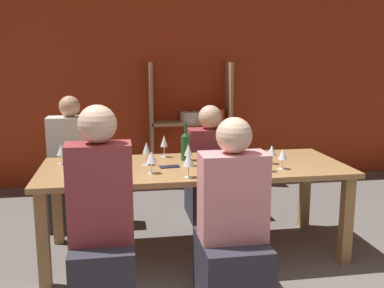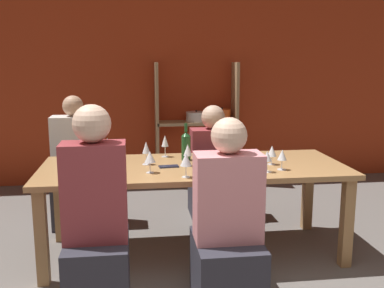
{
  "view_description": "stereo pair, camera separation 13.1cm",
  "coord_description": "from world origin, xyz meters",
  "px_view_note": "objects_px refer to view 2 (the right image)",
  "views": [
    {
      "loc": [
        -0.64,
        -1.76,
        1.55
      ],
      "look_at": [
        -0.05,
        1.71,
        0.88
      ],
      "focal_mm": 42.0,
      "sensor_mm": 36.0,
      "label": 1
    },
    {
      "loc": [
        -0.51,
        -1.78,
        1.55
      ],
      "look_at": [
        -0.05,
        1.71,
        0.88
      ],
      "focal_mm": 42.0,
      "sensor_mm": 36.0,
      "label": 2
    }
  ],
  "objects_px": {
    "wine_glass_red_a": "(107,143)",
    "wine_glass_white_b": "(188,151)",
    "wine_glass_red_b": "(248,160)",
    "wine_glass_empty_d": "(282,156)",
    "wine_glass_empty_c": "(63,149)",
    "wine_glass_red_d": "(146,149)",
    "wine_bottle_green": "(186,145)",
    "person_far_a": "(77,178)",
    "wine_glass_empty_a": "(272,151)",
    "cell_phone": "(169,166)",
    "wine_glass_red_c": "(68,145)",
    "mixing_bowl": "(91,165)",
    "wine_glass_empty_b": "(165,141)",
    "person_near_b": "(97,239)",
    "wine_glass_empty_e": "(150,157)",
    "shelf_unit": "(197,136)",
    "wine_glass_white_c": "(267,157)",
    "dining_table": "(194,175)",
    "wine_glass_white_a": "(186,160)",
    "person_far_b": "(213,177)",
    "person_near_a": "(227,237)"
  },
  "relations": [
    {
      "from": "wine_bottle_green",
      "to": "wine_glass_red_b",
      "type": "relative_size",
      "value": 1.94
    },
    {
      "from": "wine_glass_red_a",
      "to": "wine_glass_empty_b",
      "type": "bearing_deg",
      "value": -4.9
    },
    {
      "from": "shelf_unit",
      "to": "wine_glass_red_c",
      "type": "xyz_separation_m",
      "value": [
        -1.31,
        -1.71,
        0.25
      ]
    },
    {
      "from": "wine_bottle_green",
      "to": "wine_glass_red_d",
      "type": "relative_size",
      "value": 1.67
    },
    {
      "from": "dining_table",
      "to": "wine_glass_red_a",
      "type": "height_order",
      "value": "wine_glass_red_a"
    },
    {
      "from": "person_near_a",
      "to": "person_far_b",
      "type": "height_order",
      "value": "person_near_a"
    },
    {
      "from": "wine_glass_red_c",
      "to": "wine_glass_empty_a",
      "type": "bearing_deg",
      "value": -13.04
    },
    {
      "from": "wine_glass_white_b",
      "to": "wine_glass_empty_e",
      "type": "bearing_deg",
      "value": -148.81
    },
    {
      "from": "cell_phone",
      "to": "person_near_b",
      "type": "relative_size",
      "value": 0.12
    },
    {
      "from": "wine_glass_white_c",
      "to": "wine_glass_empty_d",
      "type": "bearing_deg",
      "value": 21.36
    },
    {
      "from": "wine_glass_empty_b",
      "to": "person_near_b",
      "type": "xyz_separation_m",
      "value": [
        -0.5,
        -1.13,
        -0.37
      ]
    },
    {
      "from": "wine_glass_red_c",
      "to": "wine_glass_empty_d",
      "type": "xyz_separation_m",
      "value": [
        1.63,
        -0.55,
        -0.02
      ]
    },
    {
      "from": "wine_glass_empty_d",
      "to": "wine_bottle_green",
      "type": "bearing_deg",
      "value": 148.26
    },
    {
      "from": "wine_glass_white_a",
      "to": "cell_phone",
      "type": "bearing_deg",
      "value": 107.07
    },
    {
      "from": "person_near_a",
      "to": "person_far_b",
      "type": "xyz_separation_m",
      "value": [
        0.19,
        1.59,
        -0.04
      ]
    },
    {
      "from": "wine_glass_red_a",
      "to": "person_near_b",
      "type": "xyz_separation_m",
      "value": [
        -0.01,
        -1.17,
        -0.36
      ]
    },
    {
      "from": "wine_bottle_green",
      "to": "person_far_b",
      "type": "xyz_separation_m",
      "value": [
        0.34,
        0.63,
        -0.45
      ]
    },
    {
      "from": "wine_glass_red_a",
      "to": "wine_glass_white_b",
      "type": "xyz_separation_m",
      "value": [
        0.63,
        -0.39,
        -0.0
      ]
    },
    {
      "from": "dining_table",
      "to": "wine_glass_white_a",
      "type": "relative_size",
      "value": 13.62
    },
    {
      "from": "person_near_b",
      "to": "person_far_b",
      "type": "relative_size",
      "value": 1.17
    },
    {
      "from": "wine_bottle_green",
      "to": "wine_glass_empty_a",
      "type": "distance_m",
      "value": 0.69
    },
    {
      "from": "wine_glass_red_b",
      "to": "person_far_a",
      "type": "bearing_deg",
      "value": 138.83
    },
    {
      "from": "shelf_unit",
      "to": "wine_glass_red_d",
      "type": "bearing_deg",
      "value": -109.29
    },
    {
      "from": "wine_glass_red_c",
      "to": "wine_glass_red_d",
      "type": "distance_m",
      "value": 0.68
    },
    {
      "from": "wine_glass_white_a",
      "to": "person_far_a",
      "type": "relative_size",
      "value": 0.14
    },
    {
      "from": "shelf_unit",
      "to": "person_far_b",
      "type": "xyz_separation_m",
      "value": [
        -0.02,
        -1.21,
        -0.2
      ]
    },
    {
      "from": "shelf_unit",
      "to": "wine_glass_empty_e",
      "type": "bearing_deg",
      "value": -106.68
    },
    {
      "from": "wine_glass_white_a",
      "to": "wine_glass_red_b",
      "type": "bearing_deg",
      "value": -0.35
    },
    {
      "from": "wine_bottle_green",
      "to": "person_near_a",
      "type": "relative_size",
      "value": 0.25
    },
    {
      "from": "wine_bottle_green",
      "to": "person_far_b",
      "type": "relative_size",
      "value": 0.28
    },
    {
      "from": "dining_table",
      "to": "wine_glass_white_b",
      "type": "xyz_separation_m",
      "value": [
        -0.05,
        -0.01,
        0.2
      ]
    },
    {
      "from": "wine_glass_empty_e",
      "to": "person_far_a",
      "type": "height_order",
      "value": "person_far_a"
    },
    {
      "from": "dining_table",
      "to": "person_near_b",
      "type": "distance_m",
      "value": 1.07
    },
    {
      "from": "wine_glass_red_b",
      "to": "wine_glass_empty_d",
      "type": "distance_m",
      "value": 0.32
    },
    {
      "from": "wine_glass_white_c",
      "to": "wine_glass_empty_e",
      "type": "distance_m",
      "value": 0.86
    },
    {
      "from": "wine_glass_empty_c",
      "to": "wine_glass_red_b",
      "type": "bearing_deg",
      "value": -22.72
    },
    {
      "from": "wine_glass_red_d",
      "to": "shelf_unit",
      "type": "bearing_deg",
      "value": 70.71
    },
    {
      "from": "wine_glass_empty_c",
      "to": "wine_glass_red_d",
      "type": "bearing_deg",
      "value": -12.41
    },
    {
      "from": "wine_glass_empty_a",
      "to": "cell_phone",
      "type": "xyz_separation_m",
      "value": [
        -0.81,
        0.02,
        -0.1
      ]
    },
    {
      "from": "wine_glass_empty_c",
      "to": "cell_phone",
      "type": "relative_size",
      "value": 1.02
    },
    {
      "from": "wine_glass_white_c",
      "to": "wine_glass_red_a",
      "type": "bearing_deg",
      "value": 151.07
    },
    {
      "from": "wine_bottle_green",
      "to": "mixing_bowl",
      "type": "bearing_deg",
      "value": -160.83
    },
    {
      "from": "wine_glass_red_c",
      "to": "mixing_bowl",
      "type": "bearing_deg",
      "value": -60.39
    },
    {
      "from": "wine_bottle_green",
      "to": "person_far_b",
      "type": "height_order",
      "value": "person_far_b"
    },
    {
      "from": "dining_table",
      "to": "wine_glass_empty_b",
      "type": "height_order",
      "value": "wine_glass_empty_b"
    },
    {
      "from": "wine_bottle_green",
      "to": "person_far_a",
      "type": "xyz_separation_m",
      "value": [
        -0.97,
        0.63,
        -0.41
      ]
    },
    {
      "from": "mixing_bowl",
      "to": "shelf_unit",
      "type": "bearing_deg",
      "value": 62.41
    },
    {
      "from": "wine_glass_red_c",
      "to": "wine_bottle_green",
      "type": "bearing_deg",
      "value": -7.77
    },
    {
      "from": "wine_glass_red_a",
      "to": "wine_glass_red_d",
      "type": "bearing_deg",
      "value": -43.87
    },
    {
      "from": "wine_glass_white_c",
      "to": "wine_glass_empty_e",
      "type": "relative_size",
      "value": 0.98
    }
  ]
}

